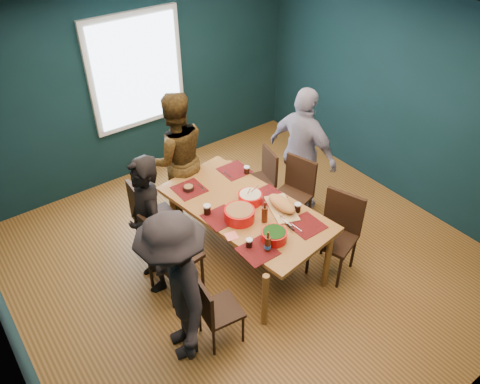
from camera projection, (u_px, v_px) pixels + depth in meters
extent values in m
cube|color=#9B672D|center=(247.00, 260.00, 5.59)|extent=(5.00, 5.00, 0.01)
cube|color=silver|center=(251.00, 34.00, 3.96)|extent=(5.00, 5.00, 0.01)
cube|color=#0E252F|center=(404.00, 101.00, 5.97)|extent=(0.01, 5.00, 2.70)
cube|color=#0E252F|center=(137.00, 84.00, 6.38)|extent=(5.00, 0.01, 2.70)
cube|color=#0E252F|center=(473.00, 330.00, 3.17)|extent=(5.00, 0.01, 2.70)
cube|color=silver|center=(136.00, 71.00, 6.24)|extent=(1.35, 0.06, 1.55)
cube|color=#A96732|center=(245.00, 208.00, 5.22)|extent=(1.25, 2.10, 0.05)
cylinder|color=#A96732|center=(265.00, 300.00, 4.65)|extent=(0.07, 0.07, 0.70)
cylinder|color=#A96732|center=(327.00, 262.00, 5.07)|extent=(0.07, 0.07, 0.70)
cylinder|color=#A96732|center=(173.00, 208.00, 5.82)|extent=(0.07, 0.07, 0.70)
cylinder|color=#A96732|center=(229.00, 184.00, 6.23)|extent=(0.07, 0.07, 0.70)
cube|color=black|center=(157.00, 219.00, 5.45)|extent=(0.48, 0.48, 0.04)
cube|color=black|center=(138.00, 207.00, 5.20)|extent=(0.07, 0.45, 0.49)
cylinder|color=black|center=(151.00, 251.00, 5.39)|extent=(0.03, 0.03, 0.46)
cylinder|color=black|center=(181.00, 238.00, 5.55)|extent=(0.03, 0.03, 0.46)
cylinder|color=black|center=(138.00, 232.00, 5.64)|extent=(0.03, 0.03, 0.46)
cylinder|color=black|center=(167.00, 221.00, 5.81)|extent=(0.03, 0.03, 0.46)
cube|color=black|center=(174.00, 255.00, 4.95)|extent=(0.52, 0.52, 0.04)
cube|color=black|center=(155.00, 245.00, 4.66)|extent=(0.10, 0.47, 0.51)
cylinder|color=black|center=(173.00, 292.00, 4.88)|extent=(0.04, 0.04, 0.48)
cylinder|color=black|center=(202.00, 273.00, 5.10)|extent=(0.04, 0.04, 0.48)
cylinder|color=black|center=(151.00, 271.00, 5.11)|extent=(0.04, 0.04, 0.48)
cylinder|color=black|center=(180.00, 254.00, 5.33)|extent=(0.04, 0.04, 0.48)
cube|color=black|center=(221.00, 310.00, 4.50)|extent=(0.42, 0.42, 0.04)
cube|color=black|center=(204.00, 302.00, 4.30)|extent=(0.08, 0.37, 0.41)
cylinder|color=black|center=(214.00, 342.00, 4.45)|extent=(0.03, 0.03, 0.38)
cylinder|color=black|center=(243.00, 329.00, 4.57)|extent=(0.03, 0.03, 0.38)
cylinder|color=black|center=(200.00, 319.00, 4.67)|extent=(0.03, 0.03, 0.38)
cylinder|color=black|center=(228.00, 306.00, 4.79)|extent=(0.03, 0.03, 0.38)
cube|color=black|center=(257.00, 182.00, 6.15)|extent=(0.46, 0.46, 0.04)
cube|color=black|center=(270.00, 164.00, 6.07)|extent=(0.12, 0.39, 0.43)
cylinder|color=black|center=(251.00, 205.00, 6.10)|extent=(0.03, 0.03, 0.40)
cylinder|color=black|center=(274.00, 199.00, 6.21)|extent=(0.03, 0.03, 0.40)
cylinder|color=black|center=(241.00, 192.00, 6.35)|extent=(0.03, 0.03, 0.40)
cylinder|color=black|center=(263.00, 186.00, 6.45)|extent=(0.03, 0.03, 0.40)
cube|color=black|center=(291.00, 197.00, 5.83)|extent=(0.52, 0.52, 0.04)
cube|color=black|center=(301.00, 174.00, 5.80)|extent=(0.15, 0.42, 0.46)
cylinder|color=black|center=(294.00, 225.00, 5.77)|extent=(0.03, 0.03, 0.43)
cylinder|color=black|center=(309.00, 210.00, 5.99)|extent=(0.03, 0.03, 0.43)
cylinder|color=black|center=(270.00, 214.00, 5.94)|extent=(0.03, 0.03, 0.43)
cylinder|color=black|center=(286.00, 200.00, 6.17)|extent=(0.03, 0.03, 0.43)
cube|color=black|center=(333.00, 239.00, 5.18)|extent=(0.57, 0.57, 0.04)
cube|color=black|center=(344.00, 211.00, 5.15)|extent=(0.19, 0.44, 0.49)
cylinder|color=black|center=(339.00, 273.00, 5.11)|extent=(0.03, 0.03, 0.46)
cylinder|color=black|center=(353.00, 252.00, 5.37)|extent=(0.03, 0.03, 0.46)
cylinder|color=black|center=(308.00, 259.00, 5.29)|extent=(0.03, 0.03, 0.46)
cylinder|color=black|center=(323.00, 239.00, 5.54)|extent=(0.03, 0.03, 0.46)
imported|color=black|center=(148.00, 226.00, 4.84)|extent=(0.46, 0.64, 1.63)
imported|color=black|center=(176.00, 158.00, 5.79)|extent=(0.97, 0.83, 1.73)
imported|color=white|center=(302.00, 153.00, 5.88)|extent=(0.57, 1.07, 1.73)
imported|color=black|center=(176.00, 290.00, 4.15)|extent=(0.85, 1.18, 1.65)
cylinder|color=red|center=(239.00, 215.00, 4.99)|extent=(0.33, 0.33, 0.13)
cylinder|color=#508D33|center=(239.00, 210.00, 4.95)|extent=(0.29, 0.29, 0.02)
cylinder|color=red|center=(250.00, 198.00, 5.24)|extent=(0.27, 0.27, 0.11)
cylinder|color=beige|center=(250.00, 194.00, 5.21)|extent=(0.24, 0.24, 0.02)
cylinder|color=tan|center=(253.00, 190.00, 5.20)|extent=(0.08, 0.15, 0.22)
cylinder|color=tan|center=(248.00, 192.00, 5.17)|extent=(0.07, 0.15, 0.22)
cylinder|color=red|center=(274.00, 236.00, 4.73)|extent=(0.27, 0.27, 0.11)
cylinder|color=#104010|center=(274.00, 232.00, 4.70)|extent=(0.23, 0.23, 0.02)
cube|color=tan|center=(282.00, 209.00, 5.16)|extent=(0.41, 0.55, 0.02)
ellipsoid|color=#B0723F|center=(282.00, 204.00, 5.12)|extent=(0.30, 0.43, 0.12)
cube|color=silver|center=(285.00, 221.00, 4.96)|extent=(0.04, 0.20, 0.00)
cylinder|color=black|center=(290.00, 227.00, 4.88)|extent=(0.03, 0.11, 0.02)
sphere|color=#135012|center=(289.00, 208.00, 5.04)|extent=(0.04, 0.04, 0.04)
sphere|color=#135012|center=(282.00, 203.00, 5.11)|extent=(0.04, 0.04, 0.04)
sphere|color=#135012|center=(275.00, 198.00, 5.18)|extent=(0.04, 0.04, 0.04)
cylinder|color=black|center=(189.00, 188.00, 5.43)|extent=(0.13, 0.13, 0.05)
cylinder|color=#508D33|center=(188.00, 187.00, 5.42)|extent=(0.11, 0.11, 0.01)
cylinder|color=#431C0C|center=(268.00, 244.00, 4.59)|extent=(0.06, 0.06, 0.18)
cylinder|color=#431C0C|center=(268.00, 235.00, 4.52)|extent=(0.03, 0.03, 0.07)
cylinder|color=#1A68B7|center=(268.00, 246.00, 4.61)|extent=(0.07, 0.07, 0.04)
cylinder|color=#431C0C|center=(265.00, 215.00, 4.94)|extent=(0.07, 0.07, 0.19)
cylinder|color=#431C0C|center=(265.00, 205.00, 4.87)|extent=(0.03, 0.03, 0.07)
cylinder|color=black|center=(249.00, 243.00, 4.66)|extent=(0.07, 0.07, 0.10)
cylinder|color=silver|center=(249.00, 240.00, 4.63)|extent=(0.07, 0.07, 0.01)
cylinder|color=black|center=(298.00, 208.00, 5.11)|extent=(0.07, 0.07, 0.10)
cylinder|color=silver|center=(298.00, 204.00, 5.08)|extent=(0.07, 0.07, 0.02)
cylinder|color=black|center=(247.00, 170.00, 5.69)|extent=(0.07, 0.07, 0.10)
cylinder|color=silver|center=(247.00, 167.00, 5.67)|extent=(0.07, 0.07, 0.01)
cylinder|color=black|center=(207.00, 210.00, 5.07)|extent=(0.08, 0.08, 0.11)
cylinder|color=silver|center=(207.00, 206.00, 5.04)|extent=(0.08, 0.08, 0.02)
cube|color=#F77868|center=(272.00, 194.00, 5.39)|extent=(0.18, 0.18, 0.00)
cube|color=#F77868|center=(231.00, 236.00, 4.81)|extent=(0.15, 0.15, 0.00)
cube|color=#F77868|center=(306.00, 227.00, 4.93)|extent=(0.22, 0.22, 0.00)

